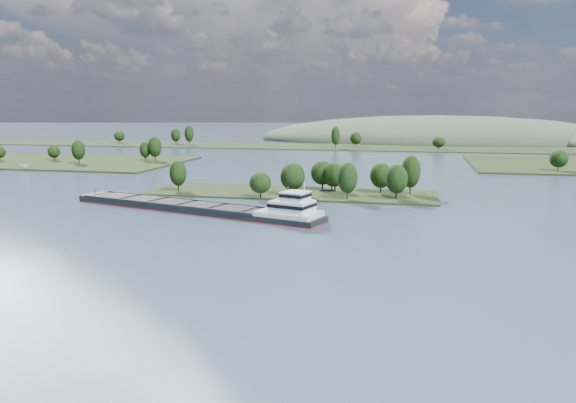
# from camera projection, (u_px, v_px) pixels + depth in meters

# --- Properties ---
(ground) EXTENTS (1800.00, 1800.00, 0.00)m
(ground) POSITION_uv_depth(u_px,v_px,m) (238.00, 231.00, 138.34)
(ground) COLOR #324256
(ground) RESTS_ON ground
(tree_island) EXTENTS (100.00, 32.36, 14.49)m
(tree_island) POSITION_uv_depth(u_px,v_px,m) (313.00, 184.00, 192.93)
(tree_island) COLOR black
(tree_island) RESTS_ON ground
(back_shoreline) EXTENTS (900.00, 60.00, 16.77)m
(back_shoreline) POSITION_uv_depth(u_px,v_px,m) (367.00, 147.00, 405.30)
(back_shoreline) COLOR black
(back_shoreline) RESTS_ON ground
(hill_west) EXTENTS (320.00, 160.00, 44.00)m
(hill_west) POSITION_uv_depth(u_px,v_px,m) (437.00, 141.00, 490.50)
(hill_west) COLOR #3B4932
(hill_west) RESTS_ON ground
(cargo_barge) EXTENTS (83.38, 33.28, 11.36)m
(cargo_barge) POSITION_uv_depth(u_px,v_px,m) (208.00, 208.00, 161.18)
(cargo_barge) COLOR black
(cargo_barge) RESTS_ON ground
(motorboat) EXTENTS (7.20, 4.64, 2.60)m
(motorboat) POSITION_uv_depth(u_px,v_px,m) (23.00, 166.00, 272.33)
(motorboat) COLOR silver
(motorboat) RESTS_ON ground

